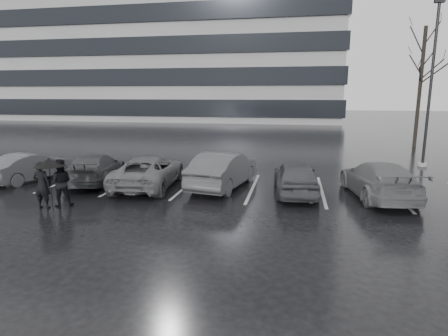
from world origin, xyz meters
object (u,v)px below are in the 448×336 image
Objects in this scene: pedestrian_left at (42,185)px; lamp_post at (430,93)px; car_main at (296,177)px; car_west_a at (224,170)px; car_west_b at (149,172)px; car_west_d at (31,167)px; car_east at (378,180)px; tree_north at (420,88)px; pedestrian_right at (60,183)px; car_west_c at (96,168)px.

lamp_post is at bearing -147.95° from pedestrian_left.
car_main is 3.01m from car_west_a.
car_west_b is 15.00m from lamp_post.
car_west_b is at bearing 20.12° from car_west_a.
car_west_d is 0.81× the size of car_east.
car_main is 0.46× the size of tree_north.
car_west_b is 3.74m from pedestrian_right.
lamp_post is (18.50, 6.92, 3.25)m from car_west_d.
lamp_post is (6.78, 7.08, 3.22)m from car_main.
pedestrian_left reaches higher than car_east.
car_main is 2.35× the size of pedestrian_right.
tree_north reaches higher than car_west_c.
car_west_b is at bearing -151.20° from lamp_post.
tree_north reaches higher than pedestrian_left.
car_east is at bearing -165.21° from car_west_d.
car_west_b is at bearing -150.61° from pedestrian_right.
lamp_post is at bearing -169.01° from car_west_c.
car_west_b is 0.55× the size of tree_north.
car_west_a reaches higher than car_west_c.
pedestrian_right is at bearing 53.84° from car_west_b.
car_west_d is (-5.67, 0.14, -0.02)m from car_west_b.
car_west_b reaches higher than car_west_c.
pedestrian_right is 0.20× the size of tree_north.
pedestrian_right is at bearing 8.13° from car_east.
pedestrian_right is at bearing 46.72° from car_west_a.
car_west_d is 25.57m from tree_north.
pedestrian_left is at bearing -132.58° from tree_north.
pedestrian_right is (-1.97, -3.17, 0.18)m from car_west_b.
tree_north is (11.62, 14.62, 3.50)m from car_west_a.
car_west_c is 3.07m from car_west_d.
lamp_post reaches higher than pedestrian_right.
tree_north is (14.72, 15.13, 3.60)m from car_west_b.
car_main is 10.32m from lamp_post.
car_west_c is 0.93× the size of car_east.
car_west_b reaches higher than car_west_d.
car_west_c is 11.73m from car_east.
car_west_c is at bearing -9.37° from car_east.
car_main is 17.83m from tree_north.
tree_north is at bearing -138.54° from car_west_b.
car_east reaches higher than car_west_c.
car_west_d is at bearing -70.57° from pedestrian_right.
pedestrian_right is (-11.09, -3.24, 0.15)m from car_east.
car_west_d is at bearing -143.66° from tree_north.
car_east is 11.56m from pedestrian_right.
car_east is at bearing -173.57° from car_west_a.
car_west_c is 0.52× the size of tree_north.
car_east is 0.56× the size of lamp_post.
car_west_a is at bearing -172.74° from pedestrian_right.
car_west_a is at bearing -128.48° from tree_north.
car_west_c is at bearing -108.43° from pedestrian_right.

